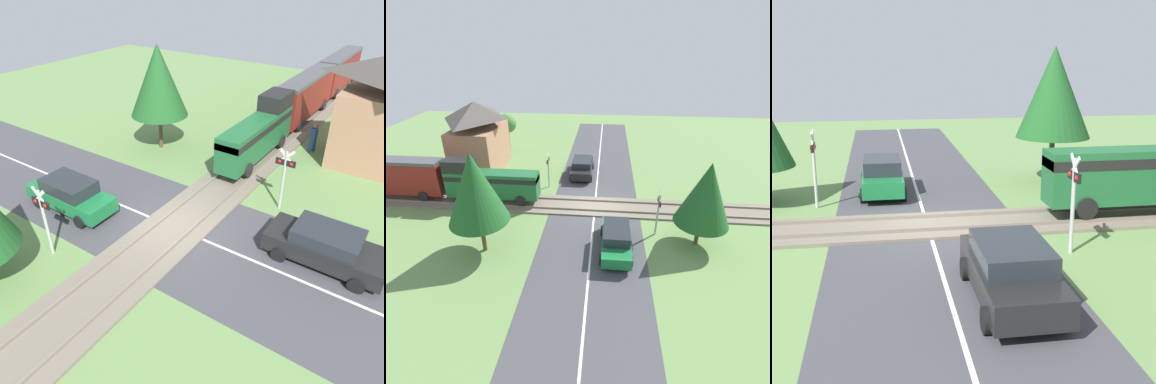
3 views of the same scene
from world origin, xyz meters
TOP-DOWN VIEW (x-y plane):
  - ground_plane at (0.00, 0.00)m, footprint 60.00×60.00m
  - road_surface at (0.00, 0.00)m, footprint 48.00×6.40m
  - track_bed at (0.00, 0.00)m, footprint 2.80×48.00m
  - car_near_crossing at (-4.84, -1.44)m, footprint 4.31×1.82m
  - car_far_side at (5.87, 1.44)m, footprint 4.38×1.97m
  - crossing_signal_west_approach at (-3.06, -3.99)m, footprint 0.90×0.18m
  - crossing_signal_east_approach at (3.06, 3.99)m, footprint 0.90×0.18m
  - station_building at (6.33, 10.99)m, footprint 6.25×4.12m
  - pedestrian_by_station at (2.20, 10.92)m, footprint 0.42×0.42m
  - tree_by_station at (11.73, 10.05)m, footprint 2.03×2.03m
  - tree_roadside_hedge at (-5.65, 6.22)m, footprint 3.33×3.33m
  - tree_beyond_track at (-3.80, -6.33)m, footprint 3.12×3.12m

SIDE VIEW (x-z plane):
  - ground_plane at x=0.00m, z-range 0.00..0.00m
  - road_surface at x=0.00m, z-range 0.00..0.02m
  - track_bed at x=0.00m, z-range -0.05..0.19m
  - pedestrian_by_station at x=2.20m, z-range -0.08..1.63m
  - car_far_side at x=5.87m, z-range 0.04..1.54m
  - car_near_crossing at x=-4.84m, z-range 0.03..1.56m
  - crossing_signal_west_approach at x=-3.06m, z-range 0.43..3.41m
  - crossing_signal_east_approach at x=3.06m, z-range 0.43..3.41m
  - tree_by_station at x=11.73m, z-range 0.97..5.01m
  - station_building at x=6.33m, z-range -0.07..6.21m
  - tree_beyond_track at x=-3.80m, z-range 0.76..6.03m
  - tree_roadside_hedge at x=-5.65m, z-range 1.04..7.12m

